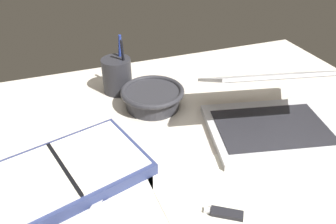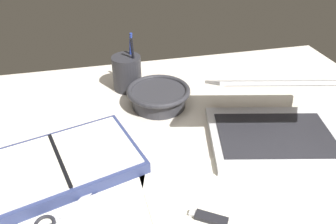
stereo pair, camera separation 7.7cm
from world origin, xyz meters
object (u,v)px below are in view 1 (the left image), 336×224
laptop (271,111)px  planner (65,173)px  pen_cup (117,75)px  bowl (153,97)px

laptop → planner: (-49.97, -0.93, -3.48)cm
laptop → pen_cup: laptop is taller
planner → pen_cup: bearing=44.1°
laptop → planner: size_ratio=0.97×
bowl → laptop: bearing=-38.9°
laptop → pen_cup: 44.36cm
bowl → planner: 32.92cm
laptop → bowl: size_ratio=2.06×
bowl → planner: bowl is taller
laptop → pen_cup: (-31.41, 31.32, 0.25)cm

